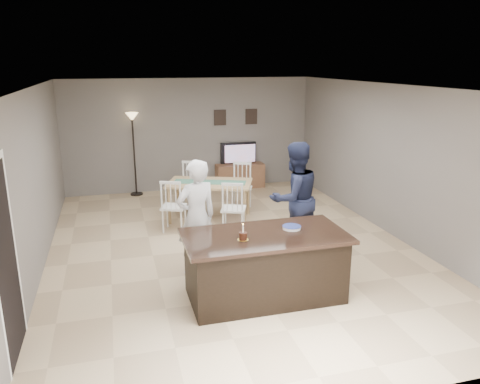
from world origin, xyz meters
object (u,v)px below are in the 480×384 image
object	(u,v)px
kitchen_island	(265,266)
dining_table	(210,189)
floor_lamp	(133,132)
television	(239,153)
birthday_cake	(243,236)
woman	(197,218)
tv_console	(240,176)
plate_stack	(292,227)
man	(294,198)

from	to	relation	value
kitchen_island	dining_table	xyz separation A→B (m)	(-0.04, 3.37, 0.18)
floor_lamp	dining_table	bearing A→B (deg)	-59.20
television	birthday_cake	size ratio (longest dim) A/B	4.16
woman	birthday_cake	xyz separation A→B (m)	(0.40, -1.10, 0.08)
tv_console	plate_stack	distance (m)	5.56
man	plate_stack	bearing A→B (deg)	53.18
kitchen_island	birthday_cake	bearing A→B (deg)	-161.88
kitchen_island	tv_console	size ratio (longest dim) A/B	1.79
birthday_cake	dining_table	world-z (taller)	birthday_cake
dining_table	floor_lamp	xyz separation A→B (m)	(-1.33, 2.22, 0.88)
kitchen_island	man	world-z (taller)	man
birthday_cake	man	bearing A→B (deg)	48.65
plate_stack	birthday_cake	bearing A→B (deg)	-164.22
television	man	size ratio (longest dim) A/B	0.49
tv_console	birthday_cake	bearing A→B (deg)	-105.12
woman	plate_stack	xyz separation A→B (m)	(1.14, -0.89, 0.05)
woman	man	bearing A→B (deg)	175.17
kitchen_island	television	world-z (taller)	television
plate_stack	floor_lamp	xyz separation A→B (m)	(-1.77, 5.49, 0.59)
television	birthday_cake	xyz separation A→B (m)	(-1.53, -5.75, 0.09)
man	floor_lamp	size ratio (longest dim) A/B	0.95
dining_table	birthday_cake	bearing A→B (deg)	-73.44
tv_console	woman	distance (m)	5.00
tv_console	floor_lamp	world-z (taller)	floor_lamp
woman	dining_table	distance (m)	2.48
dining_table	floor_lamp	size ratio (longest dim) A/B	1.17
floor_lamp	birthday_cake	bearing A→B (deg)	-79.76
plate_stack	dining_table	world-z (taller)	dining_table
woman	man	size ratio (longest dim) A/B	0.94
kitchen_island	television	size ratio (longest dim) A/B	2.35
woman	plate_stack	distance (m)	1.45
kitchen_island	plate_stack	xyz separation A→B (m)	(0.41, 0.10, 0.47)
plate_stack	dining_table	bearing A→B (deg)	97.80
kitchen_island	television	xyz separation A→B (m)	(1.20, 5.64, 0.41)
kitchen_island	woman	distance (m)	1.30
woman	plate_stack	bearing A→B (deg)	125.11
plate_stack	dining_table	size ratio (longest dim) A/B	0.11
dining_table	plate_stack	bearing A→B (deg)	-60.76
plate_stack	kitchen_island	bearing A→B (deg)	-166.17
tv_console	plate_stack	xyz separation A→B (m)	(-0.79, -5.47, 0.62)
birthday_cake	plate_stack	xyz separation A→B (m)	(0.74, 0.21, -0.03)
tv_console	dining_table	bearing A→B (deg)	-119.30
tv_console	man	world-z (taller)	man
tv_console	man	distance (m)	4.27
television	plate_stack	xyz separation A→B (m)	(-0.79, -5.54, 0.06)
man	dining_table	world-z (taller)	man
tv_console	woman	xyz separation A→B (m)	(-1.93, -4.58, 0.57)
man	kitchen_island	bearing A→B (deg)	41.43
woman	dining_table	world-z (taller)	woman
kitchen_island	plate_stack	size ratio (longest dim) A/B	8.55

